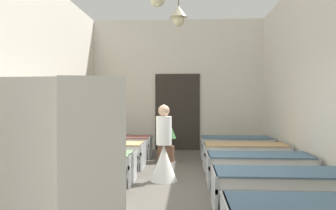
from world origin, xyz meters
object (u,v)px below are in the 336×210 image
potted_plant (166,134)px  privacy_screen (28,209)px  bed_right_row_5 (236,142)px  bed_left_row_3 (84,160)px  bed_left_row_2 (52,177)px  bed_right_row_2 (281,181)px  bed_left_row_4 (103,149)px  bed_right_row_3 (259,161)px  patient_seated_secondary (24,169)px  patient_seated_primary (76,148)px  nurse_near_aisle (164,154)px  bed_left_row_5 (117,141)px  bed_right_row_4 (245,150)px

potted_plant → privacy_screen: privacy_screen is taller
bed_right_row_5 → privacy_screen: (-2.31, -7.28, 0.41)m
bed_left_row_3 → privacy_screen: 4.36m
bed_left_row_2 → bed_left_row_3: bearing=90.0°
bed_right_row_2 → potted_plant: 4.38m
bed_left_row_4 → bed_right_row_3: bearing=-25.0°
bed_right_row_3 → bed_right_row_5: same height
patient_seated_secondary → patient_seated_primary: bearing=90.0°
bed_right_row_3 → nurse_near_aisle: size_ratio=1.28×
bed_left_row_2 → nurse_near_aisle: (1.50, 1.76, 0.09)m
bed_left_row_5 → privacy_screen: privacy_screen is taller
bed_left_row_4 → patient_seated_secondary: (0.35, -4.60, 0.43)m
bed_right_row_2 → bed_right_row_4: same height
nurse_near_aisle → privacy_screen: (-0.55, -4.47, 0.32)m
nurse_near_aisle → potted_plant: nurse_near_aisle is taller
bed_left_row_2 → bed_left_row_5: size_ratio=1.00×
bed_right_row_2 → potted_plant: potted_plant is taller
bed_right_row_3 → patient_seated_secondary: bearing=-133.4°
bed_left_row_5 → bed_right_row_3: bearing=-43.0°
patient_seated_primary → potted_plant: patient_seated_primary is taller
bed_right_row_4 → nurse_near_aisle: (-1.76, -1.28, 0.09)m
nurse_near_aisle → bed_left_row_2: bearing=-80.7°
bed_left_row_3 → bed_left_row_4: 1.52m
bed_right_row_3 → patient_seated_primary: size_ratio=2.37×
potted_plant → bed_left_row_5: bearing=156.5°
bed_right_row_2 → bed_left_row_3: 3.60m
potted_plant → privacy_screen: bearing=-93.8°
bed_right_row_4 → patient_seated_secondary: bearing=-122.4°
nurse_near_aisle → patient_seated_primary: size_ratio=1.86×
nurse_near_aisle → bed_right_row_3: bearing=42.2°
bed_left_row_2 → bed_left_row_3: 1.52m
potted_plant → bed_right_row_3: bearing=-52.5°
bed_right_row_3 → bed_left_row_4: size_ratio=1.00×
bed_right_row_3 → nurse_near_aisle: bearing=172.4°
bed_right_row_2 → bed_left_row_5: size_ratio=1.00×
privacy_screen → bed_right_row_2: bearing=52.9°
bed_right_row_4 → nurse_near_aisle: bearing=-143.9°
bed_left_row_3 → bed_right_row_4: (3.26, 1.52, 0.00)m
bed_right_row_3 → bed_left_row_5: 4.46m
bed_left_row_4 → bed_right_row_5: (3.26, 1.52, 0.00)m
bed_right_row_2 → nurse_near_aisle: (-1.76, 1.76, 0.09)m
bed_right_row_4 → bed_left_row_3: bearing=-155.0°
bed_right_row_5 → bed_left_row_4: bearing=-155.0°
bed_left_row_2 → bed_right_row_4: size_ratio=1.00×
bed_right_row_4 → bed_right_row_5: size_ratio=1.00×
bed_left_row_2 → bed_right_row_2: 3.26m
bed_left_row_3 → patient_seated_secondary: (0.35, -3.07, 0.43)m
bed_right_row_2 → privacy_screen: privacy_screen is taller
bed_left_row_2 → patient_seated_primary: 0.55m
bed_right_row_5 → bed_left_row_2: bearing=-125.6°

